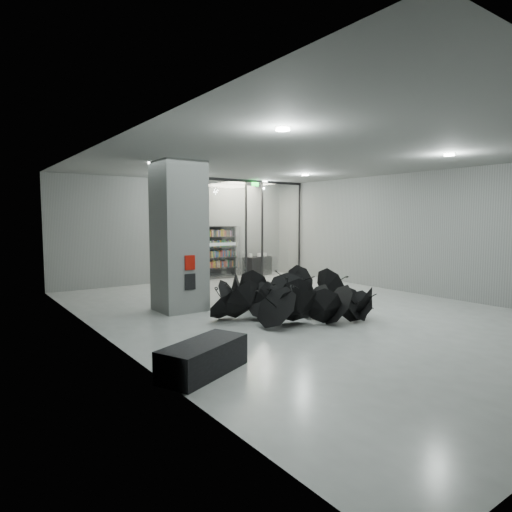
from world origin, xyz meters
TOP-DOWN VIEW (x-y plane):
  - room at (0.00, 0.00)m, footprint 14.00×14.02m
  - column at (-2.50, 2.00)m, footprint 1.20×1.20m
  - fire_cabinet at (-2.50, 1.38)m, footprint 0.28×0.04m
  - info_panel at (-2.50, 1.38)m, footprint 0.30×0.03m
  - exit_sign at (2.40, 5.30)m, footprint 0.30×0.06m
  - glass_partition at (2.39, 5.50)m, footprint 5.06×0.08m
  - bench at (-4.34, -2.65)m, footprint 1.74×1.27m
  - bookshelf at (1.33, 6.75)m, footprint 2.00×0.62m
  - shop_counter at (3.41, 6.54)m, footprint 1.46×0.88m
  - umbrella_cluster at (-0.35, -0.08)m, footprint 4.63×4.75m

SIDE VIEW (x-z plane):
  - bench at x=-4.34m, z-range 0.00..0.51m
  - umbrella_cluster at x=-0.35m, z-range -0.36..0.97m
  - shop_counter at x=3.41m, z-range 0.00..0.82m
  - info_panel at x=-2.50m, z-range 0.64..1.06m
  - bookshelf at x=1.33m, z-range 0.00..2.17m
  - fire_cabinet at x=-2.50m, z-range 1.16..1.54m
  - column at x=-2.50m, z-range 0.00..4.00m
  - glass_partition at x=2.39m, z-range 0.18..4.18m
  - room at x=0.00m, z-range 0.84..4.85m
  - exit_sign at x=2.40m, z-range 3.74..3.90m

